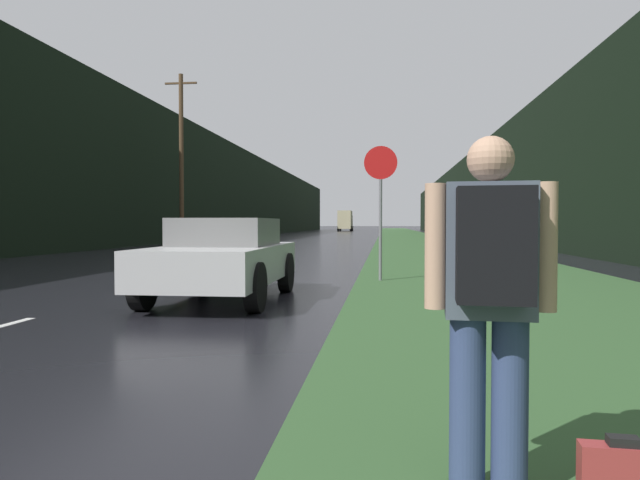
% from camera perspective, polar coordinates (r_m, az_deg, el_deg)
% --- Properties ---
extents(grass_verge, '(6.00, 240.00, 0.02)m').
position_cam_1_polar(grass_verge, '(40.68, 9.85, -0.15)').
color(grass_verge, '#33562D').
rests_on(grass_verge, ground_plane).
extents(lane_stripe_c, '(0.12, 3.00, 0.01)m').
position_cam_1_polar(lane_stripe_c, '(13.50, -13.90, -3.77)').
color(lane_stripe_c, silver).
rests_on(lane_stripe_c, ground_plane).
extents(lane_stripe_d, '(0.12, 3.00, 0.01)m').
position_cam_1_polar(lane_stripe_d, '(20.19, -6.95, -1.95)').
color(lane_stripe_d, silver).
rests_on(lane_stripe_d, ground_plane).
extents(treeline_far_side, '(2.00, 140.00, 8.60)m').
position_cam_1_polar(treeline_far_side, '(52.78, -9.78, 4.92)').
color(treeline_far_side, black).
rests_on(treeline_far_side, ground_plane).
extents(treeline_near_side, '(2.00, 140.00, 7.48)m').
position_cam_1_polar(treeline_near_side, '(51.34, 15.94, 4.35)').
color(treeline_near_side, black).
rests_on(treeline_near_side, ground_plane).
extents(utility_pole_far, '(1.80, 0.24, 9.48)m').
position_cam_1_polar(utility_pole_far, '(32.61, -13.69, 7.95)').
color(utility_pole_far, '#4C3823').
rests_on(utility_pole_far, ground_plane).
extents(stop_sign, '(0.73, 0.07, 2.96)m').
position_cam_1_polar(stop_sign, '(12.57, 6.07, 4.29)').
color(stop_sign, slate).
rests_on(stop_sign, ground_plane).
extents(hitchhiker_with_backpack, '(0.57, 0.42, 1.66)m').
position_cam_1_polar(hitchhiker_with_backpack, '(2.65, 16.65, -5.17)').
color(hitchhiker_with_backpack, navy).
rests_on(hitchhiker_with_backpack, ground_plane).
extents(suitcase, '(0.37, 0.13, 0.32)m').
position_cam_1_polar(suitcase, '(3.05, 28.01, -20.08)').
color(suitcase, '#9E3333').
rests_on(suitcase, ground_plane).
extents(car_passing_near, '(1.87, 4.05, 1.35)m').
position_cam_1_polar(car_passing_near, '(9.59, -9.61, -1.73)').
color(car_passing_near, '#BCBCBC').
rests_on(car_passing_near, ground_plane).
extents(delivery_truck, '(2.38, 7.27, 3.45)m').
position_cam_1_polar(delivery_truck, '(97.54, 2.56, 1.96)').
color(delivery_truck, '#6E684F').
rests_on(delivery_truck, ground_plane).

